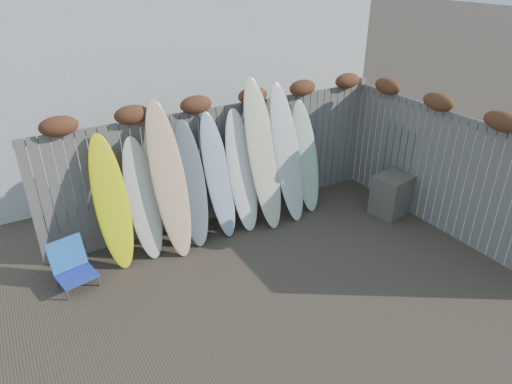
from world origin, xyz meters
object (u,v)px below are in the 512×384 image
beach_chair (72,265)px  wooden_crate (391,195)px  surfboard_0 (112,203)px  lattice_panel (405,164)px

beach_chair → wooden_crate: wooden_crate is taller
wooden_crate → surfboard_0: (-4.60, 1.03, 0.61)m
beach_chair → surfboard_0: surfboard_0 is taller
beach_chair → surfboard_0: 1.02m
lattice_panel → wooden_crate: bearing=-168.5°
beach_chair → lattice_panel: size_ratio=0.43×
wooden_crate → lattice_panel: 0.65m
beach_chair → wooden_crate: size_ratio=0.91×
wooden_crate → lattice_panel: (0.47, 0.21, 0.41)m
surfboard_0 → wooden_crate: bearing=-12.3°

